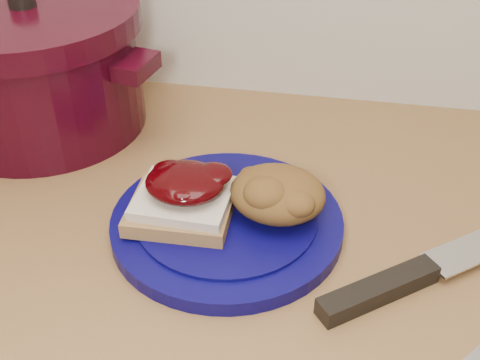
# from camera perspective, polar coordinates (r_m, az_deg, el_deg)

# --- Properties ---
(plate) EXTENTS (0.26, 0.26, 0.02)m
(plate) POSITION_cam_1_polar(r_m,az_deg,el_deg) (0.62, -1.25, -4.09)
(plate) COLOR #070445
(plate) RESTS_ON wood_countertop
(sandwich) EXTENTS (0.10, 0.09, 0.05)m
(sandwich) POSITION_cam_1_polar(r_m,az_deg,el_deg) (0.61, -5.43, -1.57)
(sandwich) COLOR olive
(sandwich) RESTS_ON plate
(stuffing_mound) EXTENTS (0.10, 0.09, 0.05)m
(stuffing_mound) POSITION_cam_1_polar(r_m,az_deg,el_deg) (0.60, 3.58, -1.31)
(stuffing_mound) COLOR brown
(stuffing_mound) RESTS_ON plate
(chef_knife) EXTENTS (0.28, 0.23, 0.02)m
(chef_knife) POSITION_cam_1_polar(r_m,az_deg,el_deg) (0.59, 16.44, -8.51)
(chef_knife) COLOR black
(chef_knife) RESTS_ON wood_countertop
(dutch_oven) EXTENTS (0.33, 0.32, 0.18)m
(dutch_oven) POSITION_cam_1_polar(r_m,az_deg,el_deg) (0.81, -18.78, 10.15)
(dutch_oven) COLOR black
(dutch_oven) RESTS_ON wood_countertop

